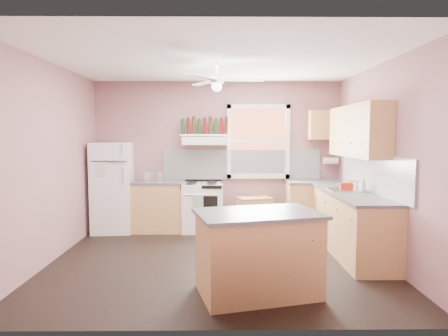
{
  "coord_description": "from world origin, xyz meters",
  "views": [
    {
      "loc": [
        0.04,
        -5.39,
        1.72
      ],
      "look_at": [
        0.1,
        0.3,
        1.25
      ],
      "focal_mm": 32.0,
      "sensor_mm": 36.0,
      "label": 1
    }
  ],
  "objects_px": {
    "island": "(258,255)",
    "refrigerator": "(113,187)",
    "toaster": "(154,177)",
    "stove": "(202,207)",
    "cart": "(255,214)"
  },
  "relations": [
    {
      "from": "island",
      "to": "refrigerator",
      "type": "bearing_deg",
      "value": 115.04
    },
    {
      "from": "refrigerator",
      "to": "toaster",
      "type": "distance_m",
      "value": 0.77
    },
    {
      "from": "stove",
      "to": "island",
      "type": "xyz_separation_m",
      "value": [
        0.73,
        -2.88,
        0.0
      ]
    },
    {
      "from": "toaster",
      "to": "island",
      "type": "xyz_separation_m",
      "value": [
        1.57,
        -2.77,
        -0.56
      ]
    },
    {
      "from": "stove",
      "to": "island",
      "type": "distance_m",
      "value": 2.97
    },
    {
      "from": "toaster",
      "to": "stove",
      "type": "height_order",
      "value": "toaster"
    },
    {
      "from": "island",
      "to": "stove",
      "type": "bearing_deg",
      "value": 90.02
    },
    {
      "from": "refrigerator",
      "to": "cart",
      "type": "relative_size",
      "value": 2.73
    },
    {
      "from": "toaster",
      "to": "cart",
      "type": "relative_size",
      "value": 0.48
    },
    {
      "from": "toaster",
      "to": "cart",
      "type": "height_order",
      "value": "toaster"
    },
    {
      "from": "cart",
      "to": "island",
      "type": "relative_size",
      "value": 0.47
    },
    {
      "from": "toaster",
      "to": "cart",
      "type": "xyz_separation_m",
      "value": [
        1.79,
        0.16,
        -0.7
      ]
    },
    {
      "from": "stove",
      "to": "toaster",
      "type": "bearing_deg",
      "value": -176.47
    },
    {
      "from": "stove",
      "to": "refrigerator",
      "type": "bearing_deg",
      "value": 178.31
    },
    {
      "from": "refrigerator",
      "to": "cart",
      "type": "bearing_deg",
      "value": -1.9
    }
  ]
}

